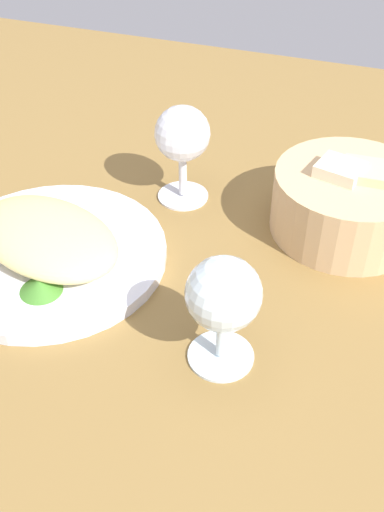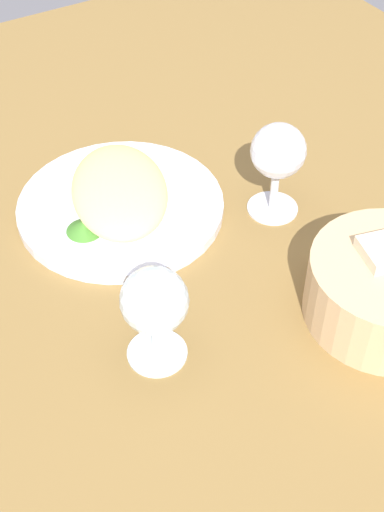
{
  "view_description": "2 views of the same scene",
  "coord_description": "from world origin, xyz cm",
  "px_view_note": "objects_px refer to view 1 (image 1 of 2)",
  "views": [
    {
      "loc": [
        17.69,
        -37.91,
        43.54
      ],
      "look_at": [
        1.68,
        6.9,
        3.29
      ],
      "focal_mm": 42.38,
      "sensor_mm": 36.0,
      "label": 1
    },
    {
      "loc": [
        47.98,
        -22.3,
        58.11
      ],
      "look_at": [
        0.36,
        6.37,
        3.39
      ],
      "focal_mm": 49.8,
      "sensor_mm": 36.0,
      "label": 2
    }
  ],
  "objects_px": {
    "bread_basket": "(348,201)",
    "wine_glass_near": "(223,299)",
    "wine_glass_far": "(182,139)",
    "plate": "(51,255)"
  },
  "relations": [
    {
      "from": "bread_basket",
      "to": "wine_glass_near",
      "type": "bearing_deg",
      "value": -108.01
    },
    {
      "from": "wine_glass_far",
      "to": "wine_glass_near",
      "type": "bearing_deg",
      "value": -62.06
    },
    {
      "from": "plate",
      "to": "wine_glass_near",
      "type": "relative_size",
      "value": 2.23
    },
    {
      "from": "plate",
      "to": "wine_glass_near",
      "type": "bearing_deg",
      "value": -17.75
    },
    {
      "from": "plate",
      "to": "bread_basket",
      "type": "distance_m",
      "value": 0.34
    },
    {
      "from": "plate",
      "to": "bread_basket",
      "type": "xyz_separation_m",
      "value": [
        0.3,
        0.17,
        0.03
      ]
    },
    {
      "from": "bread_basket",
      "to": "wine_glass_near",
      "type": "xyz_separation_m",
      "value": [
        -0.08,
        -0.24,
        0.04
      ]
    },
    {
      "from": "wine_glass_near",
      "to": "wine_glass_far",
      "type": "relative_size",
      "value": 0.94
    },
    {
      "from": "plate",
      "to": "bread_basket",
      "type": "relative_size",
      "value": 1.48
    },
    {
      "from": "plate",
      "to": "wine_glass_near",
      "type": "distance_m",
      "value": 0.24
    }
  ]
}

